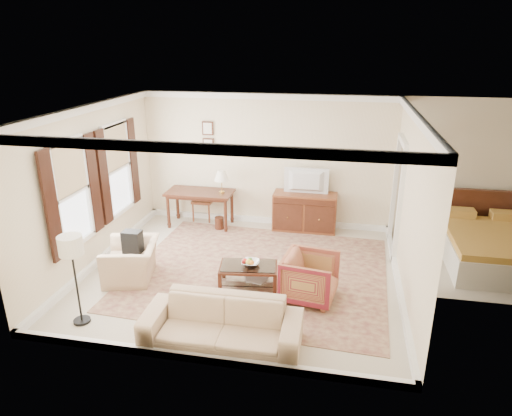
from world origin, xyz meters
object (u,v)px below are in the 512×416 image
(writing_desk, at_px, (200,196))
(striped_armchair, at_px, (310,275))
(club_armchair, at_px, (131,255))
(coffee_table, at_px, (248,270))
(tv, at_px, (306,174))
(sofa, at_px, (221,317))
(sideboard, at_px, (305,212))

(writing_desk, height_order, striped_armchair, striped_armchair)
(club_armchair, bearing_deg, coffee_table, 78.71)
(tv, xyz_separation_m, coffee_table, (-0.69, -2.64, -0.98))
(tv, xyz_separation_m, striped_armchair, (0.35, -2.82, -0.87))
(tv, bearing_deg, writing_desk, 3.80)
(coffee_table, relative_size, sofa, 0.48)
(writing_desk, distance_m, club_armchair, 2.62)
(writing_desk, relative_size, coffee_table, 1.42)
(coffee_table, bearing_deg, sofa, -91.30)
(sideboard, xyz_separation_m, sofa, (-0.72, -4.24, 0.00))
(striped_armchair, distance_m, sofa, 1.76)
(tv, relative_size, sofa, 0.42)
(writing_desk, xyz_separation_m, striped_armchair, (2.67, -2.67, -0.27))
(striped_armchair, bearing_deg, sideboard, 15.52)
(striped_armchair, bearing_deg, tv, 15.57)
(coffee_table, relative_size, striped_armchair, 1.22)
(club_armchair, bearing_deg, sofa, 39.92)
(sideboard, relative_size, tv, 1.51)
(writing_desk, xyz_separation_m, sofa, (1.59, -4.06, -0.27))
(coffee_table, height_order, striped_armchair, striped_armchair)
(sofa, bearing_deg, writing_desk, 110.83)
(sideboard, distance_m, tv, 0.87)
(writing_desk, height_order, sofa, sofa)
(striped_armchair, bearing_deg, writing_desk, 53.41)
(tv, distance_m, coffee_table, 2.90)
(coffee_table, bearing_deg, tv, 75.37)
(club_armchair, bearing_deg, sideboard, 121.24)
(sideboard, bearing_deg, striped_armchair, -82.94)
(tv, bearing_deg, coffee_table, 75.37)
(writing_desk, relative_size, club_armchair, 1.46)
(sofa, bearing_deg, coffee_table, 88.18)
(coffee_table, height_order, club_armchair, club_armchair)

